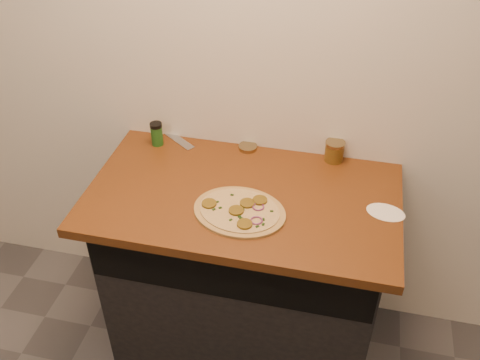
% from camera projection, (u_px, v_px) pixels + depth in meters
% --- Properties ---
extents(cabinet, '(1.10, 0.60, 0.86)m').
position_uv_depth(cabinet, '(244.00, 271.00, 2.37)').
color(cabinet, black).
rests_on(cabinet, ground).
extents(countertop, '(1.20, 0.70, 0.04)m').
position_uv_depth(countertop, '(243.00, 197.00, 2.07)').
color(countertop, '#603212').
rests_on(countertop, cabinet).
extents(pizza, '(0.38, 0.38, 0.02)m').
position_uv_depth(pizza, '(240.00, 211.00, 1.96)').
color(pizza, tan).
rests_on(pizza, countertop).
extents(chefs_knife, '(0.25, 0.19, 0.02)m').
position_uv_depth(chefs_knife, '(168.00, 132.00, 2.39)').
color(chefs_knife, '#B7BAC1').
rests_on(chefs_knife, countertop).
extents(mason_jar_lid, '(0.09, 0.09, 0.02)m').
position_uv_depth(mason_jar_lid, '(248.00, 147.00, 2.29)').
color(mason_jar_lid, '#8E7B52').
rests_on(mason_jar_lid, countertop).
extents(salsa_jar, '(0.08, 0.08, 0.09)m').
position_uv_depth(salsa_jar, '(334.00, 151.00, 2.21)').
color(salsa_jar, '#9E1B0F').
rests_on(salsa_jar, countertop).
extents(spice_shaker, '(0.05, 0.05, 0.10)m').
position_uv_depth(spice_shaker, '(157.00, 134.00, 2.30)').
color(spice_shaker, '#20571B').
rests_on(spice_shaker, countertop).
extents(flour_spill, '(0.17, 0.17, 0.00)m').
position_uv_depth(flour_spill, '(386.00, 212.00, 1.97)').
color(flour_spill, white).
rests_on(flour_spill, countertop).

